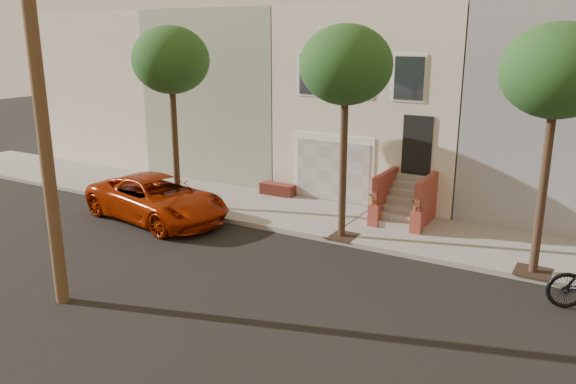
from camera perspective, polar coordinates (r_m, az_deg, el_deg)
The scene contains 7 objects.
ground at distance 15.02m, azimuth -4.54°, elevation -8.65°, with size 90.00×90.00×0.00m, color black.
sidewalk at distance 19.33m, azimuth 4.47°, elevation -2.82°, with size 40.00×3.70×0.15m, color gray.
house_row at distance 23.89m, azimuth 10.83°, elevation 9.24°, with size 33.10×11.70×7.00m.
tree_left at distance 20.21m, azimuth -11.65°, elevation 12.70°, with size 2.70×2.57×6.30m.
tree_mid at distance 16.64m, azimuth 5.80°, elevation 12.40°, with size 2.70×2.57×6.30m.
tree_right at distance 15.22m, azimuth 25.35°, elevation 10.75°, with size 2.70×2.57×6.30m.
pickup_truck at distance 19.85m, azimuth -12.98°, elevation -0.64°, with size 2.51×5.44×1.51m, color #A12402.
Camera 1 is at (7.86, -11.24, 6.13)m, focal length 35.53 mm.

